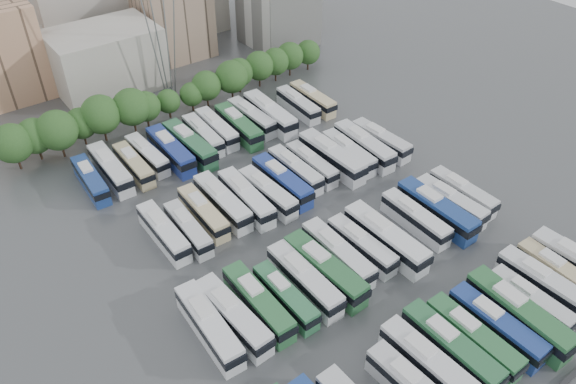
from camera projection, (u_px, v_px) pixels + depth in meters
ground at (324, 238)px, 77.96m from camera, size 220.00×220.00×0.00m
tree_line at (165, 97)px, 100.44m from camera, size 65.33×7.75×8.52m
city_buildings at (75, 33)px, 114.98m from camera, size 102.00×35.00×20.00m
electricity_pylon at (157, 0)px, 98.94m from camera, size 9.00×6.91×33.83m
bus_r0_s5 at (430, 365)px, 59.58m from camera, size 3.23×12.62×3.93m
bus_r0_s6 at (451, 347)px, 61.29m from camera, size 2.85×12.69×3.97m
bus_r0_s7 at (473, 338)px, 62.42m from camera, size 2.65×12.12×3.80m
bus_r0_s8 at (496, 325)px, 63.74m from camera, size 2.81×12.18×3.81m
bus_r0_s9 at (518, 314)px, 64.75m from camera, size 3.45×13.78×4.29m
bus_r0_s10 at (531, 301)px, 66.86m from camera, size 2.44×10.88×3.41m
bus_r0_s11 at (544, 284)px, 68.65m from camera, size 3.08×12.38×3.86m
bus_r0_s12 at (559, 273)px, 70.24m from camera, size 2.82×11.53×3.60m
bus_r1_s0 at (209, 326)px, 63.63m from camera, size 3.30×12.60×3.92m
bus_r1_s1 at (233, 316)px, 64.77m from camera, size 3.36×12.58×3.91m
bus_r1_s2 at (258, 303)px, 66.35m from camera, size 2.86×12.34×3.86m
bus_r1_s3 at (285, 297)px, 67.39m from camera, size 2.39×10.87×3.41m
bus_r1_s4 at (304, 280)px, 69.17m from camera, size 2.77×12.60×3.95m
bus_r1_s5 at (325, 270)px, 70.39m from camera, size 3.48×13.39×4.17m
bus_r1_s6 at (338, 254)px, 72.81m from camera, size 2.90×12.41×3.88m
bus_r1_s7 at (362, 245)px, 74.29m from camera, size 2.78×11.38×3.55m
bus_r1_s8 at (386, 238)px, 74.85m from camera, size 3.16×13.69×4.28m
bus_r1_s10 at (415, 218)px, 78.54m from camera, size 2.71×11.62×3.63m
bus_r1_s11 at (436, 210)px, 79.57m from camera, size 2.92×13.25×4.15m
bus_r1_s12 at (450, 202)px, 81.30m from camera, size 2.97×11.81×3.68m
bus_r1_s13 at (463, 193)px, 83.16m from camera, size 2.50×11.30×3.54m
bus_r2_s1 at (164, 232)px, 76.22m from camera, size 2.65×11.76×3.68m
bus_r2_s2 at (188, 229)px, 76.95m from camera, size 2.79×10.95×3.41m
bus_r2_s3 at (203, 213)px, 79.56m from camera, size 2.72×11.37×3.55m
bus_r2_s4 at (222, 202)px, 81.15m from camera, size 2.81×12.53×3.92m
bus_r2_s5 at (246, 198)px, 81.93m from camera, size 3.29×12.61×3.92m
bus_r2_s6 at (268, 193)px, 83.06m from camera, size 3.07×11.82×3.68m
bus_r2_s7 at (282, 181)px, 85.11m from camera, size 2.85×12.49×3.91m
bus_r2_s8 at (295, 170)px, 87.63m from camera, size 2.53×11.56×3.62m
bus_r2_s9 at (312, 164)px, 89.00m from camera, size 2.58×11.06×3.46m
bus_r2_s10 at (332, 157)px, 89.91m from camera, size 3.22×13.69×4.28m
bus_r2_s11 at (349, 152)px, 91.39m from camera, size 3.04×11.74×3.65m
bus_r2_s12 at (364, 146)px, 92.60m from camera, size 3.42×13.10×4.07m
bus_r2_s13 at (381, 140)px, 94.27m from camera, size 3.13×11.87×3.69m
bus_r3_s0 at (91, 180)px, 85.66m from camera, size 3.00×11.40×3.54m
bus_r3_s1 at (111, 169)px, 87.57m from camera, size 2.92×12.62×3.95m
bus_r3_s2 at (134, 165)px, 88.83m from camera, size 2.50×11.09×3.48m
bus_r3_s3 at (147, 155)px, 91.07m from camera, size 2.94×11.10×3.45m
bus_r3_s4 at (171, 150)px, 91.52m from camera, size 3.00×12.94×4.05m
bus_r3_s5 at (190, 144)px, 92.82m from camera, size 3.40×13.35×4.16m
bus_r3_s6 at (203, 135)px, 95.67m from camera, size 3.02×11.49×3.57m
bus_r3_s7 at (217, 128)px, 97.22m from camera, size 3.00×11.77×3.66m
bus_r3_s8 at (239, 126)px, 97.61m from camera, size 3.41×12.81×3.98m
bus_r3_s9 at (252, 117)px, 100.11m from camera, size 2.89×12.00×3.75m
bus_r3_s10 at (270, 114)px, 100.55m from camera, size 3.51×13.77×4.29m
bus_r3_s12 at (298, 104)px, 103.93m from camera, size 3.03×11.40×3.54m
bus_r3_s13 at (313, 99)px, 105.55m from camera, size 2.68×11.56×3.62m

